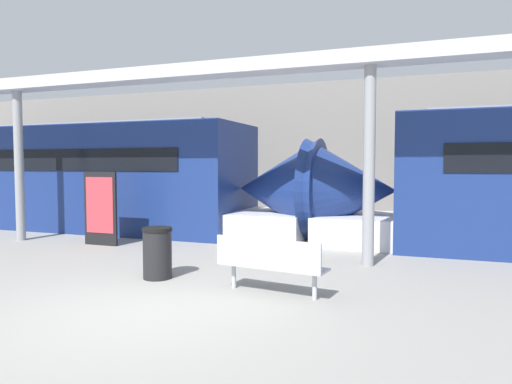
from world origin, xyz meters
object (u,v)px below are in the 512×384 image
object	(u,v)px
poster_board	(100,208)
support_column_near	(369,167)
bench_near	(270,261)
trash_bin	(157,253)
support_column_far	(19,166)
train_right	(60,178)

from	to	relation	value
poster_board	support_column_near	bearing A→B (deg)	-0.88
bench_near	trash_bin	bearing A→B (deg)	-179.80
support_column_near	trash_bin	bearing A→B (deg)	-145.63
support_column_near	support_column_far	xyz separation A→B (m)	(-8.80, 0.00, 0.00)
support_column_near	support_column_far	size ratio (longest dim) A/B	1.00
train_right	bench_near	size ratio (longest dim) A/B	9.66
bench_near	support_column_far	size ratio (longest dim) A/B	0.46
support_column_near	support_column_far	world-z (taller)	same
trash_bin	support_column_far	bearing A→B (deg)	157.80
support_column_far	train_right	bearing A→B (deg)	114.22
bench_near	support_column_far	distance (m)	8.18
bench_near	trash_bin	distance (m)	2.16
bench_near	support_column_far	xyz separation A→B (m)	(-7.65, 2.55, 1.41)
bench_near	poster_board	size ratio (longest dim) A/B	0.98
train_right	support_column_near	bearing A→B (deg)	-14.92
bench_near	support_column_near	xyz separation A→B (m)	(1.15, 2.55, 1.41)
trash_bin	support_column_near	size ratio (longest dim) A/B	0.23
train_right	support_column_near	distance (m)	10.36
train_right	bench_near	bearing A→B (deg)	-30.54
train_right	trash_bin	world-z (taller)	train_right
bench_near	trash_bin	xyz separation A→B (m)	(-2.13, 0.31, -0.07)
poster_board	support_column_far	size ratio (longest dim) A/B	0.47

